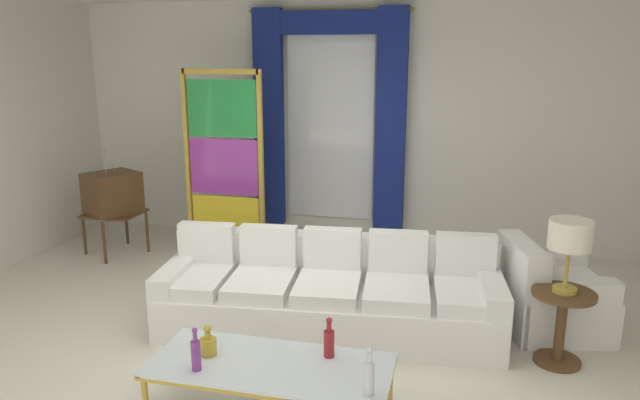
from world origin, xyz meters
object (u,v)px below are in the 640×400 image
Objects in this scene: stained_glass_divider at (224,171)px; round_side_table at (561,321)px; peacock_figurine at (246,253)px; table_lamp_brass at (570,238)px; bottle_crystal_tall at (329,341)px; armchair_white at (547,299)px; couch_white_long at (330,295)px; coffee_table at (270,368)px; bottle_blue_decanter at (369,376)px; vintage_tv at (112,195)px; bottle_amber_squat at (208,345)px; bottle_ruby_flask at (196,353)px.

round_side_table is (3.47, -1.65, -0.70)m from stained_glass_divider.
peacock_figurine is 1.05× the size of table_lamp_brass.
armchair_white is at bearing 46.57° from bottle_crystal_tall.
stained_glass_divider is at bearing 137.12° from couch_white_long.
couch_white_long is 1.36× the size of stained_glass_divider.
coffee_table is at bearing -147.28° from round_side_table.
vintage_tv is (-3.57, 2.95, 0.20)m from bottle_blue_decanter.
bottle_crystal_tall is 4.14m from vintage_tv.
bottle_blue_decanter is 1.14m from bottle_amber_squat.
couch_white_long is 1.29m from bottle_crystal_tall.
bottle_crystal_tall is 0.28× the size of armchair_white.
stained_glass_divider is (-1.59, 1.48, 0.75)m from couch_white_long.
vintage_tv is 1.84m from peacock_figurine.
coffee_table is 2.32m from round_side_table.
bottle_ruby_flask is (-0.43, -0.19, 0.15)m from coffee_table.
bottle_ruby_flask is 2.79m from round_side_table.
bottle_ruby_flask is 0.49× the size of peacock_figurine.
stained_glass_divider is 0.99m from peacock_figurine.
stained_glass_divider reaches higher than bottle_crystal_tall.
vintage_tv is at bearing 136.48° from coffee_table.
round_side_table is at bearing 32.72° from coffee_table.
stained_glass_divider is at bearing 109.45° from bottle_ruby_flask.
bottle_ruby_flask is at bearing -154.60° from bottle_crystal_tall.
peacock_figurine is at bearing 123.73° from bottle_blue_decanter.
bottle_crystal_tall is 0.13× the size of stained_glass_divider.
bottle_crystal_tall is 0.86m from bottle_ruby_flask.
coffee_table is 1.17× the size of vintage_tv.
bottle_ruby_flask is 2.82m from peacock_figurine.
couch_white_long is 5.25× the size of table_lamp_brass.
bottle_crystal_tall reaches higher than peacock_figurine.
peacock_figurine is (0.38, -0.37, -0.84)m from stained_glass_divider.
bottle_amber_squat is at bearing 178.22° from coffee_table.
stained_glass_divider is 3.86× the size of table_lamp_brass.
bottle_crystal_tall reaches higher than coffee_table.
table_lamp_brass is (0.03, -0.59, 0.74)m from armchair_white.
stained_glass_divider is (-1.08, 2.89, 0.58)m from bottle_amber_squat.
round_side_table is (1.95, 1.25, -0.02)m from coffee_table.
stained_glass_divider reaches higher than vintage_tv.
peacock_figurine is at bearing 114.28° from coffee_table.
table_lamp_brass reaches higher than bottle_crystal_tall.
stained_glass_divider reaches higher than armchair_white.
couch_white_long is at bearing 174.72° from table_lamp_brass.
bottle_amber_squat is 0.21m from bottle_ruby_flask.
vintage_tv is at bearing 162.81° from round_side_table.
peacock_figurine is (-3.06, 0.68, -0.07)m from armchair_white.
table_lamp_brass is (0.00, 0.00, 0.67)m from round_side_table.
vintage_tv is 5.08m from table_lamp_brass.
bottle_ruby_flask is 2.83m from table_lamp_brass.
vintage_tv is 1.35× the size of armchair_white.
bottle_amber_squat is at bearing -152.59° from round_side_table.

